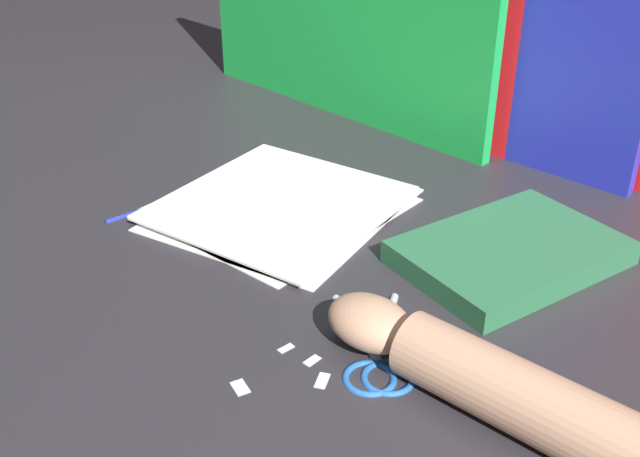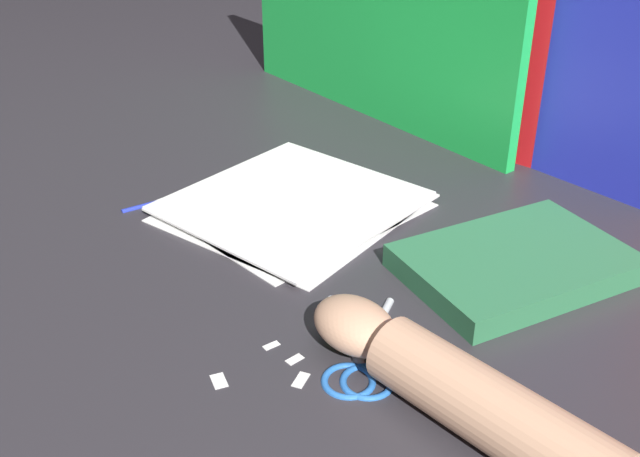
% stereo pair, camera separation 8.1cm
% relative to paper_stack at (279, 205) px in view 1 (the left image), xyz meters
% --- Properties ---
extents(ground_plane, '(6.00, 6.00, 0.00)m').
position_rel_paper_stack_xyz_m(ground_plane, '(0.14, -0.10, -0.01)').
color(ground_plane, '#2D2B30').
extents(backdrop_panel_left, '(0.64, 0.13, 0.40)m').
position_rel_paper_stack_xyz_m(backdrop_panel_left, '(-0.15, 0.36, 0.20)').
color(backdrop_panel_left, green).
rests_on(backdrop_panel_left, ground_plane).
extents(paper_stack, '(0.32, 0.33, 0.01)m').
position_rel_paper_stack_xyz_m(paper_stack, '(0.00, 0.00, 0.00)').
color(paper_stack, white).
rests_on(paper_stack, ground_plane).
extents(book_closed, '(0.26, 0.30, 0.03)m').
position_rel_paper_stack_xyz_m(book_closed, '(0.32, 0.06, 0.01)').
color(book_closed, '#2D7247').
rests_on(book_closed, ground_plane).
extents(scissors, '(0.16, 0.17, 0.01)m').
position_rel_paper_stack_xyz_m(scissors, '(0.28, -0.20, -0.00)').
color(scissors, silver).
rests_on(scissors, ground_plane).
extents(hand_forearm, '(0.34, 0.10, 0.07)m').
position_rel_paper_stack_xyz_m(hand_forearm, '(0.39, -0.20, 0.03)').
color(hand_forearm, tan).
rests_on(hand_forearm, ground_plane).
extents(paper_scrap_near, '(0.03, 0.02, 0.00)m').
position_rel_paper_stack_xyz_m(paper_scrap_near, '(0.20, -0.31, -0.01)').
color(paper_scrap_near, white).
rests_on(paper_scrap_near, ground_plane).
extents(paper_scrap_mid, '(0.02, 0.03, 0.00)m').
position_rel_paper_stack_xyz_m(paper_scrap_mid, '(0.26, -0.25, -0.01)').
color(paper_scrap_mid, white).
rests_on(paper_scrap_mid, ground_plane).
extents(paper_scrap_far, '(0.01, 0.02, 0.00)m').
position_rel_paper_stack_xyz_m(paper_scrap_far, '(0.20, -0.24, -0.01)').
color(paper_scrap_far, white).
rests_on(paper_scrap_far, ground_plane).
extents(paper_scrap_side, '(0.01, 0.02, 0.00)m').
position_rel_paper_stack_xyz_m(paper_scrap_side, '(0.23, -0.24, -0.01)').
color(paper_scrap_side, white).
rests_on(paper_scrap_side, ground_plane).
extents(pen, '(0.04, 0.12, 0.01)m').
position_rel_paper_stack_xyz_m(pen, '(-0.15, -0.11, -0.00)').
color(pen, '#2333B2').
rests_on(pen, ground_plane).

